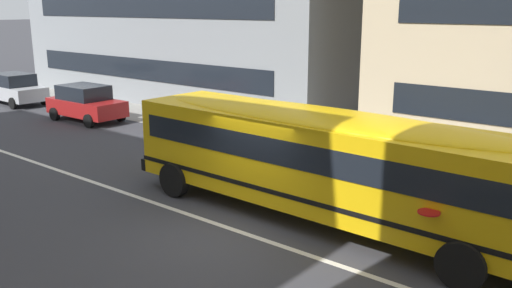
# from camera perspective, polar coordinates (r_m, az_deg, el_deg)

# --- Properties ---
(ground_plane) EXTENTS (400.00, 400.00, 0.00)m
(ground_plane) POSITION_cam_1_polar(r_m,az_deg,el_deg) (13.07, -2.47, -8.93)
(ground_plane) COLOR #38383D
(sidewalk_far) EXTENTS (120.00, 3.00, 0.01)m
(sidewalk_far) POSITION_cam_1_polar(r_m,az_deg,el_deg) (19.36, 13.36, -1.52)
(sidewalk_far) COLOR gray
(sidewalk_far) RESTS_ON ground_plane
(lane_centreline) EXTENTS (110.00, 0.16, 0.01)m
(lane_centreline) POSITION_cam_1_polar(r_m,az_deg,el_deg) (13.07, -2.47, -8.92)
(lane_centreline) COLOR silver
(lane_centreline) RESTS_ON ground_plane
(school_bus) EXTENTS (12.27, 2.99, 2.74)m
(school_bus) POSITION_cam_1_polar(r_m,az_deg,el_deg) (13.13, 7.52, -1.40)
(school_bus) COLOR yellow
(school_bus) RESTS_ON ground_plane
(parked_car_silver_past_driveway) EXTENTS (3.92, 1.92, 1.64)m
(parked_car_silver_past_driveway) POSITION_cam_1_polar(r_m,az_deg,el_deg) (32.05, -23.91, 5.34)
(parked_car_silver_past_driveway) COLOR #B7BABF
(parked_car_silver_past_driveway) RESTS_ON ground_plane
(parked_car_red_under_tree) EXTENTS (3.95, 1.98, 1.64)m
(parked_car_red_under_tree) POSITION_cam_1_polar(r_m,az_deg,el_deg) (26.16, -17.40, 4.15)
(parked_car_red_under_tree) COLOR maroon
(parked_car_red_under_tree) RESTS_ON ground_plane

